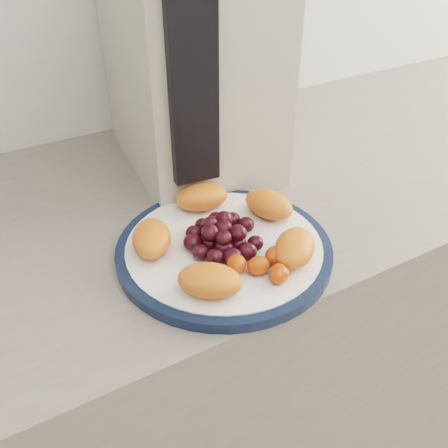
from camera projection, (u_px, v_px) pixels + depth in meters
counter at (148, 395)px, 1.02m from camera, size 3.50×0.60×0.90m
cabinet_face at (150, 404)px, 1.04m from camera, size 3.48×0.58×0.84m
plate_rim at (224, 250)px, 0.67m from camera, size 0.29×0.29×0.01m
plate_face at (224, 249)px, 0.67m from camera, size 0.26×0.26×0.02m
appliance_body at (190, 50)px, 0.80m from camera, size 0.25×0.33×0.39m
appliance_panel at (193, 83)px, 0.65m from camera, size 0.07×0.03×0.29m
fruit_plate at (227, 234)px, 0.66m from camera, size 0.25×0.24×0.04m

